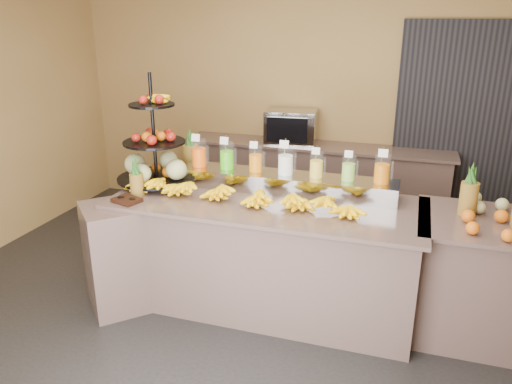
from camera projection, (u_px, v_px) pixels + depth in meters
The scene contains 20 objects.
ground at pixel (255, 321), 4.03m from camera, with size 6.00×6.00×0.00m, color black.
room_envelope at pixel (306, 75), 4.05m from camera, with size 6.04×5.02×2.82m.
buffet_counter at pixel (251, 254), 4.14m from camera, with size 2.75×1.25×0.93m.
right_counter at pixel (487, 279), 3.74m from camera, with size 1.08×0.88×0.93m.
back_ledge at pixel (314, 183), 5.89m from camera, with size 3.10×0.55×0.93m.
pitcher_tray at pixel (285, 183), 4.19m from camera, with size 1.85×0.30×0.15m, color gray.
juice_pitcher_orange_a at pixel (199, 155), 4.35m from camera, with size 0.13×0.13×0.31m.
juice_pitcher_green at pixel (227, 157), 4.28m from camera, with size 0.13×0.13×0.30m.
juice_pitcher_orange_b at pixel (256, 161), 4.20m from camera, with size 0.12×0.12×0.28m.
juice_pitcher_milk at pixel (286, 162), 4.13m from camera, with size 0.13×0.13×0.31m.
juice_pitcher_lemon at pixel (316, 166), 4.06m from camera, with size 0.11×0.12×0.27m.
juice_pitcher_lime at pixel (349, 169), 3.98m from camera, with size 0.11×0.11×0.27m.
juice_pitcher_orange_c at pixel (382, 171), 3.90m from camera, with size 0.13×0.13×0.30m.
banana_heap at pixel (240, 192), 3.96m from camera, with size 2.03×0.18×0.17m.
fruit_stand at pixel (160, 157), 4.31m from camera, with size 0.69×0.69×0.96m.
condiment_caddy at pixel (127, 200), 3.96m from camera, with size 0.21×0.16×0.03m, color black.
pineapple_left_a at pixel (137, 181), 4.07m from camera, with size 0.11×0.11×0.35m.
pineapple_left_b at pixel (191, 157), 4.62m from camera, with size 0.15×0.15×0.44m.
right_fruit_pile at pixel (492, 214), 3.51m from camera, with size 0.47×0.45×0.25m.
oven_warmer at pixel (291, 127), 5.75m from camera, with size 0.57×0.40×0.38m, color gray.
Camera 1 is at (1.07, -3.28, 2.33)m, focal length 35.00 mm.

